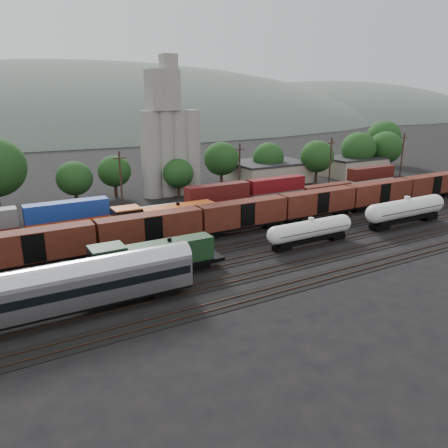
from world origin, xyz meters
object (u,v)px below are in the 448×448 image
tank_car_a (311,230)px  passenger_coach (71,286)px  green_locomotive (145,259)px  orange_locomotive (158,219)px  grain_silo (170,143)px

tank_car_a → passenger_coach: bearing=-171.7°
green_locomotive → orange_locomotive: bearing=63.3°
tank_car_a → passenger_coach: (-34.41, -5.00, 1.06)m
tank_car_a → orange_locomotive: orange_locomotive is taller
grain_silo → orange_locomotive: bearing=-117.2°
green_locomotive → tank_car_a: 25.08m
passenger_coach → orange_locomotive: 26.18m
tank_car_a → passenger_coach: passenger_coach is taller
green_locomotive → passenger_coach: (-9.33, -5.00, 0.73)m
tank_car_a → grain_silo: (-4.16, 41.00, 8.90)m
tank_car_a → passenger_coach: 34.78m
passenger_coach → orange_locomotive: passenger_coach is taller
green_locomotive → orange_locomotive: 16.80m
tank_car_a → orange_locomotive: size_ratio=0.76×
tank_car_a → passenger_coach: size_ratio=0.61×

